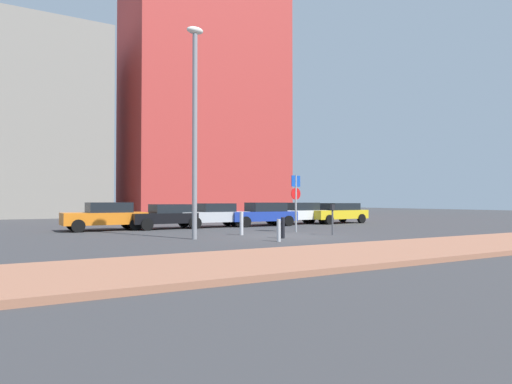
{
  "coord_description": "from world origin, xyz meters",
  "views": [
    {
      "loc": [
        -10.37,
        -15.74,
        1.55
      ],
      "look_at": [
        -0.35,
        2.19,
        1.98
      ],
      "focal_mm": 29.97,
      "sensor_mm": 36.0,
      "label": 1
    }
  ],
  "objects": [
    {
      "name": "traffic_bollard_near",
      "position": [
        -1.48,
        1.52,
        0.53
      ],
      "size": [
        0.17,
        0.17,
        1.06
      ],
      "primitive_type": "cylinder",
      "color": "#B7B7BC",
      "rests_on": "ground"
    },
    {
      "name": "building_under_construction",
      "position": [
        -8.09,
        31.41,
        9.02
      ],
      "size": [
        11.05,
        12.15,
        18.04
      ],
      "primitive_type": "cube",
      "color": "gray",
      "rests_on": "ground"
    },
    {
      "name": "sidewalk_brick",
      "position": [
        0.0,
        -6.67,
        0.07
      ],
      "size": [
        40.0,
        3.99,
        0.14
      ],
      "primitive_type": "cube",
      "color": "#9E664C",
      "rests_on": "ground"
    },
    {
      "name": "parking_meter",
      "position": [
        2.08,
        -0.56,
        0.91
      ],
      "size": [
        0.18,
        0.14,
        1.4
      ],
      "color": "#4C4C51",
      "rests_on": "ground"
    },
    {
      "name": "traffic_bollard_far",
      "position": [
        -1.68,
        -1.96,
        0.43
      ],
      "size": [
        0.15,
        0.15,
        0.86
      ],
      "primitive_type": "cylinder",
      "color": "#B7B7BC",
      "rests_on": "ground"
    },
    {
      "name": "parked_car_white",
      "position": [
        6.03,
        7.87,
        0.74
      ],
      "size": [
        4.53,
        2.17,
        1.43
      ],
      "color": "white",
      "rests_on": "ground"
    },
    {
      "name": "parking_sign_post",
      "position": [
        1.68,
        1.77,
        1.78
      ],
      "size": [
        0.6,
        0.11,
        2.84
      ],
      "color": "gray",
      "rests_on": "ground"
    },
    {
      "name": "traffic_bollard_mid",
      "position": [
        -0.77,
        -0.83,
        0.43
      ],
      "size": [
        0.16,
        0.16,
        0.87
      ],
      "primitive_type": "cylinder",
      "color": "black",
      "rests_on": "ground"
    },
    {
      "name": "ground_plane",
      "position": [
        0.0,
        0.0,
        0.0
      ],
      "size": [
        120.0,
        120.0,
        0.0
      ],
      "primitive_type": "plane",
      "color": "#38383A"
    },
    {
      "name": "parked_car_yellow",
      "position": [
        9.01,
        7.38,
        0.75
      ],
      "size": [
        4.62,
        2.3,
        1.4
      ],
      "color": "gold",
      "rests_on": "ground"
    },
    {
      "name": "building_colorful_midrise",
      "position": [
        8.81,
        31.64,
        15.78
      ],
      "size": [
        17.62,
        12.13,
        31.55
      ],
      "primitive_type": "cube",
      "color": "#BF3833",
      "rests_on": "ground"
    },
    {
      "name": "street_lamp",
      "position": [
        -4.13,
        0.54,
        4.98
      ],
      "size": [
        0.7,
        0.36,
        8.66
      ],
      "color": "gray",
      "rests_on": "ground"
    },
    {
      "name": "parked_car_silver",
      "position": [
        -0.31,
        7.47,
        0.73
      ],
      "size": [
        4.23,
        1.94,
        1.4
      ],
      "color": "#B7BABF",
      "rests_on": "ground"
    },
    {
      "name": "parked_car_orange",
      "position": [
        -6.33,
        7.73,
        0.77
      ],
      "size": [
        4.22,
        2.15,
        1.47
      ],
      "color": "orange",
      "rests_on": "ground"
    },
    {
      "name": "parked_car_blue",
      "position": [
        2.89,
        7.19,
        0.76
      ],
      "size": [
        4.36,
        2.17,
        1.45
      ],
      "color": "#1E389E",
      "rests_on": "ground"
    },
    {
      "name": "parked_car_black",
      "position": [
        -3.1,
        7.35,
        0.72
      ],
      "size": [
        4.14,
        2.07,
        1.37
      ],
      "color": "black",
      "rests_on": "ground"
    }
  ]
}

